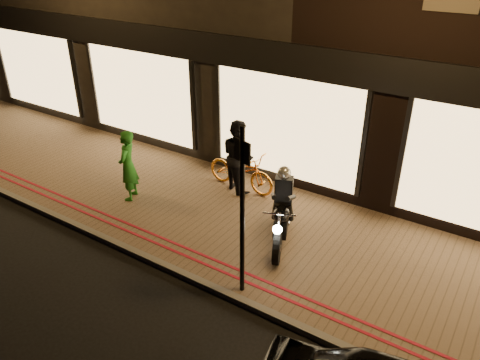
# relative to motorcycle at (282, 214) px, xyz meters

# --- Properties ---
(ground) EXTENTS (90.00, 90.00, 0.00)m
(ground) POSITION_rel_motorcycle_xyz_m (-1.07, -1.88, -0.73)
(ground) COLOR black
(ground) RESTS_ON ground
(sidewalk) EXTENTS (50.00, 4.00, 0.12)m
(sidewalk) POSITION_rel_motorcycle_xyz_m (-1.07, 0.12, -0.67)
(sidewalk) COLOR brown
(sidewalk) RESTS_ON ground
(kerb_stone) EXTENTS (50.00, 0.14, 0.12)m
(kerb_stone) POSITION_rel_motorcycle_xyz_m (-1.07, -1.83, -0.67)
(kerb_stone) COLOR #59544C
(kerb_stone) RESTS_ON ground
(red_kerb_lines) EXTENTS (50.00, 0.26, 0.01)m
(red_kerb_lines) POSITION_rel_motorcycle_xyz_m (-1.07, -1.33, -0.61)
(red_kerb_lines) COLOR maroon
(red_kerb_lines) RESTS_ON sidewalk
(motorcycle) EXTENTS (0.90, 1.84, 1.59)m
(motorcycle) POSITION_rel_motorcycle_xyz_m (0.00, 0.00, 0.00)
(motorcycle) COLOR black
(motorcycle) RESTS_ON sidewalk
(sign_post) EXTENTS (0.34, 0.13, 3.00)m
(sign_post) POSITION_rel_motorcycle_xyz_m (0.14, -1.63, 1.06)
(sign_post) COLOR black
(sign_post) RESTS_ON sidewalk
(bicycle_gold) EXTENTS (1.82, 0.71, 0.94)m
(bicycle_gold) POSITION_rel_motorcycle_xyz_m (-1.85, 1.39, -0.14)
(bicycle_gold) COLOR orange
(bicycle_gold) RESTS_ON sidewalk
(person_green) EXTENTS (0.61, 0.71, 1.64)m
(person_green) POSITION_rel_motorcycle_xyz_m (-3.71, -0.38, 0.21)
(person_green) COLOR #22741F
(person_green) RESTS_ON sidewalk
(person_dark) EXTENTS (1.05, 0.97, 1.73)m
(person_dark) POSITION_rel_motorcycle_xyz_m (-1.89, 1.33, 0.25)
(person_dark) COLOR black
(person_dark) RESTS_ON sidewalk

